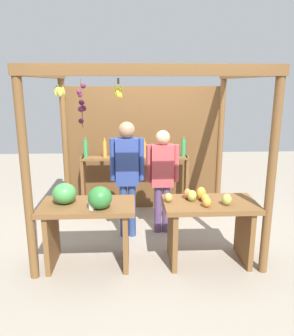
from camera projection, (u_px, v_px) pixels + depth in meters
ground_plane at (146, 233)px, 5.00m from camera, size 12.00×12.00×0.00m
market_stall at (144, 135)px, 5.11m from camera, size 2.82×2.30×2.38m
fruit_counter_left at (86, 215)px, 3.99m from camera, size 1.13×0.66×1.06m
fruit_counter_right at (208, 218)px, 4.09m from camera, size 1.15×0.64×0.95m
bottle_shelf_unit at (135, 169)px, 5.59m from camera, size 1.80×0.22×1.34m
vendor_man at (127, 169)px, 4.68m from camera, size 0.48×0.23×1.69m
vendor_woman at (162, 173)px, 4.85m from camera, size 0.48×0.21×1.55m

